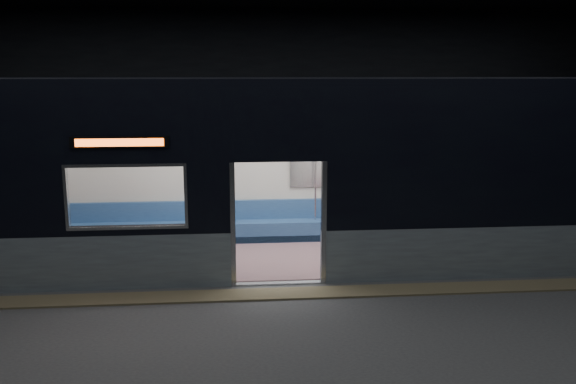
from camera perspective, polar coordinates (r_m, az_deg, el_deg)
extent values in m
cube|color=#47494C|center=(9.23, -0.37, -10.81)|extent=(24.00, 14.00, 0.01)
cube|color=black|center=(15.56, -2.54, 7.64)|extent=(24.00, 0.04, 5.00)
cube|color=#8C7F59|center=(9.74, -0.64, -9.50)|extent=(22.80, 0.50, 0.03)
cube|color=#91A6AD|center=(11.48, 24.13, -4.99)|extent=(8.30, 0.12, 0.90)
cube|color=black|center=(11.17, 24.78, 2.93)|extent=(8.30, 0.12, 2.30)
cube|color=black|center=(9.66, -0.92, 6.26)|extent=(1.40, 0.12, 1.15)
cube|color=#B7BABC|center=(9.90, -5.17, -3.07)|extent=(0.08, 0.14, 2.05)
cube|color=#B7BABC|center=(10.00, 3.35, -2.89)|extent=(0.08, 0.14, 2.05)
cube|color=black|center=(9.73, -15.47, 4.50)|extent=(1.50, 0.04, 0.18)
cube|color=#F55A17|center=(9.72, -15.47, 4.50)|extent=(1.34, 0.03, 0.12)
cube|color=silver|center=(12.63, -1.87, 2.72)|extent=(18.00, 0.12, 3.20)
cube|color=black|center=(11.06, -1.49, 10.24)|extent=(18.00, 3.00, 0.15)
cube|color=#7E5B63|center=(11.58, -1.41, -6.08)|extent=(17.76, 2.76, 0.04)
cube|color=silver|center=(11.11, -1.46, 5.47)|extent=(17.76, 2.76, 0.10)
cube|color=navy|center=(12.59, -1.74, -3.60)|extent=(11.00, 0.48, 0.41)
cube|color=navy|center=(12.68, -1.81, -1.61)|extent=(11.00, 0.10, 0.40)
cube|color=#71525C|center=(10.76, -18.95, -6.79)|extent=(4.40, 0.48, 0.41)
cube|color=#71525C|center=(11.19, 16.18, -5.95)|extent=(4.40, 0.48, 0.41)
cylinder|color=silver|center=(10.17, -6.37, -1.87)|extent=(0.04, 0.04, 2.26)
cylinder|color=silver|center=(12.38, -6.17, 0.47)|extent=(0.04, 0.04, 2.26)
cylinder|color=silver|center=(10.30, 4.26, -1.67)|extent=(0.04, 0.04, 2.26)
cylinder|color=silver|center=(12.49, 2.58, 0.62)|extent=(0.04, 0.04, 2.26)
cylinder|color=silver|center=(12.23, -1.78, 4.10)|extent=(11.00, 0.03, 0.03)
cube|color=black|center=(12.51, 5.68, -2.43)|extent=(0.16, 0.44, 0.15)
cube|color=black|center=(12.55, 6.56, -2.40)|extent=(0.16, 0.44, 0.15)
cylinder|color=black|center=(12.38, 5.83, -3.86)|extent=(0.10, 0.10, 0.43)
cylinder|color=black|center=(12.42, 6.72, -3.83)|extent=(0.10, 0.10, 0.43)
cube|color=#C85887|center=(12.70, 5.96, -2.14)|extent=(0.38, 0.21, 0.19)
cylinder|color=#C85887|center=(12.65, 5.97, -0.66)|extent=(0.41, 0.41, 0.49)
sphere|color=tan|center=(12.57, 6.02, 0.88)|extent=(0.20, 0.20, 0.20)
sphere|color=black|center=(12.60, 5.99, 1.07)|extent=(0.21, 0.21, 0.21)
cube|color=black|center=(12.42, 6.03, -1.89)|extent=(0.26, 0.23, 0.12)
cube|color=white|center=(12.66, 2.62, 2.13)|extent=(0.98, 0.03, 0.64)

